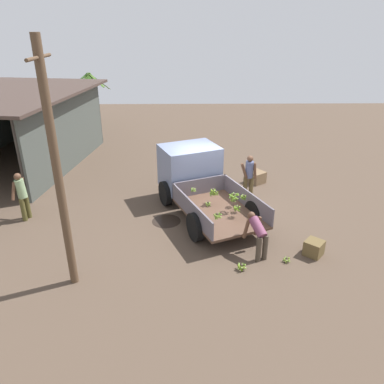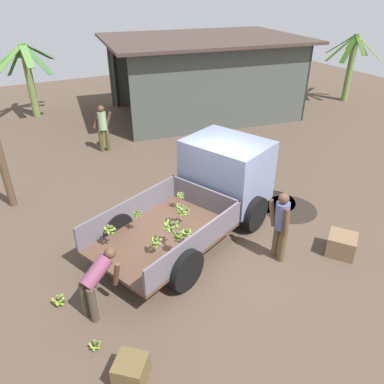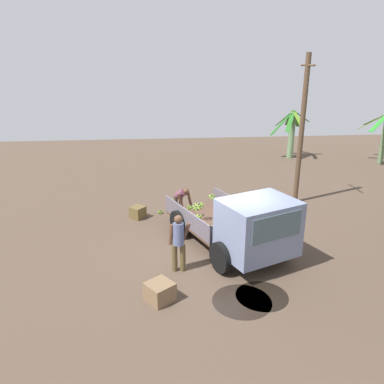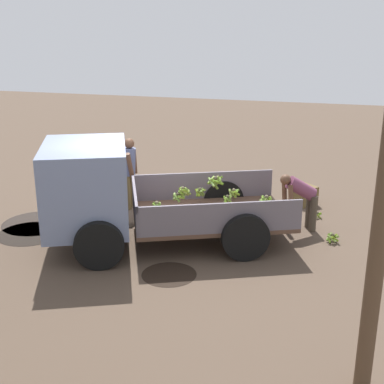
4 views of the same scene
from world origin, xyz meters
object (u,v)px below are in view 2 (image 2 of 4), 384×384
cargo_truck (216,182)px  wooden_crate_1 (342,244)px  banana_bunch_on_ground_0 (95,345)px  wooden_crate_0 (131,371)px  banana_bunch_on_ground_1 (59,300)px  person_bystander_near_shed (103,126)px  person_foreground_visitor (281,223)px  person_worker_loading (97,280)px

cargo_truck → wooden_crate_1: bearing=-78.3°
banana_bunch_on_ground_0 → wooden_crate_0: (0.34, -0.83, 0.14)m
banana_bunch_on_ground_0 → banana_bunch_on_ground_1: bearing=104.8°
person_bystander_near_shed → banana_bunch_on_ground_0: 8.43m
banana_bunch_on_ground_1 → banana_bunch_on_ground_0: bearing=-75.2°
person_foreground_visitor → banana_bunch_on_ground_0: (-4.13, -0.43, -0.81)m
person_worker_loading → wooden_crate_0: size_ratio=2.59×
person_foreground_visitor → person_worker_loading: (-3.81, 0.34, -0.18)m
banana_bunch_on_ground_0 → wooden_crate_0: size_ratio=0.46×
cargo_truck → banana_bunch_on_ground_1: 4.34m
banana_bunch_on_ground_1 → wooden_crate_1: wooden_crate_1 is taller
cargo_truck → person_foreground_visitor: size_ratio=3.08×
person_worker_loading → wooden_crate_0: 1.68m
cargo_truck → person_bystander_near_shed: bearing=79.2°
cargo_truck → banana_bunch_on_ground_1: bearing=172.9°
wooden_crate_1 → person_foreground_visitor: bearing=158.1°
cargo_truck → banana_bunch_on_ground_1: (-4.08, -1.15, -0.93)m
cargo_truck → person_foreground_visitor: bearing=-101.6°
banana_bunch_on_ground_0 → wooden_crate_1: wooden_crate_1 is taller
person_worker_loading → wooden_crate_1: bearing=-34.4°
person_bystander_near_shed → person_worker_loading: bearing=178.7°
cargo_truck → wooden_crate_1: cargo_truck is taller
person_foreground_visitor → person_bystander_near_shed: size_ratio=1.00×
person_foreground_visitor → person_bystander_near_shed: person_foreground_visitor is taller
banana_bunch_on_ground_1 → person_bystander_near_shed: bearing=66.7°
person_worker_loading → banana_bunch_on_ground_0: bearing=-137.4°
person_foreground_visitor → banana_bunch_on_ground_1: person_foreground_visitor is taller
person_worker_loading → banana_bunch_on_ground_0: 1.05m
banana_bunch_on_ground_0 → wooden_crate_1: (5.48, -0.11, 0.15)m
person_bystander_near_shed → banana_bunch_on_ground_1: 7.36m
person_bystander_near_shed → person_foreground_visitor: bearing=-152.3°
wooden_crate_0 → wooden_crate_1: 5.19m
banana_bunch_on_ground_0 → person_foreground_visitor: bearing=6.0°
person_worker_loading → wooden_crate_0: person_worker_loading is taller
cargo_truck → banana_bunch_on_ground_0: size_ratio=23.69×
person_foreground_visitor → wooden_crate_0: bearing=21.8°
banana_bunch_on_ground_0 → wooden_crate_0: wooden_crate_0 is taller
person_bystander_near_shed → banana_bunch_on_ground_0: size_ratio=7.69×
person_bystander_near_shed → wooden_crate_0: 9.12m
person_foreground_visitor → wooden_crate_0: (-3.80, -1.26, -0.68)m
person_bystander_near_shed → wooden_crate_1: 8.63m
cargo_truck → banana_bunch_on_ground_1: cargo_truck is taller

